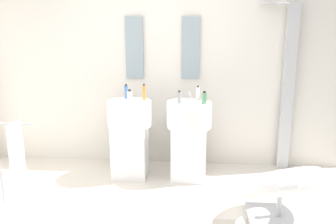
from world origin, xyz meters
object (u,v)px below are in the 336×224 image
at_px(pedestal_sink_right, 189,136).
at_px(soap_bottle_grey, 179,98).
at_px(soap_bottle_clear, 130,97).
at_px(soap_bottle_amber, 144,93).
at_px(soap_bottle_green, 204,98).
at_px(towel_rack, 13,151).
at_px(lounge_chair, 281,187).
at_px(pedestal_sink_left, 130,135).
at_px(shower_column, 287,85).
at_px(soap_bottle_white, 198,93).
at_px(soap_bottle_blue, 126,92).

relative_size(pedestal_sink_right, soap_bottle_grey, 6.94).
bearing_deg(pedestal_sink_right, soap_bottle_clear, -167.36).
bearing_deg(soap_bottle_grey, soap_bottle_amber, 161.02).
bearing_deg(soap_bottle_green, soap_bottle_clear, -173.92).
distance_m(towel_rack, soap_bottle_green, 2.04).
height_order(pedestal_sink_right, lounge_chair, pedestal_sink_right).
relative_size(pedestal_sink_right, soap_bottle_amber, 5.28).
distance_m(pedestal_sink_left, soap_bottle_amber, 0.53).
bearing_deg(soap_bottle_green, towel_rack, -154.11).
distance_m(shower_column, towel_rack, 3.16).
bearing_deg(soap_bottle_clear, soap_bottle_white, 18.98).
height_order(pedestal_sink_right, soap_bottle_amber, soap_bottle_amber).
height_order(shower_column, soap_bottle_white, shower_column).
height_order(lounge_chair, soap_bottle_grey, soap_bottle_grey).
bearing_deg(soap_bottle_blue, pedestal_sink_right, -10.12).
relative_size(pedestal_sink_left, soap_bottle_amber, 5.28).
relative_size(towel_rack, soap_bottle_white, 5.48).
distance_m(shower_column, soap_bottle_blue, 1.95).
bearing_deg(soap_bottle_clear, pedestal_sink_right, 12.64).
distance_m(soap_bottle_green, soap_bottle_blue, 0.94).
bearing_deg(towel_rack, lounge_chair, 0.17).
bearing_deg(pedestal_sink_left, soap_bottle_clear, -75.52).
height_order(pedestal_sink_right, shower_column, shower_column).
bearing_deg(soap_bottle_amber, pedestal_sink_right, -6.42).
distance_m(pedestal_sink_right, shower_column, 1.37).
bearing_deg(towel_rack, pedestal_sink_right, 29.76).
bearing_deg(soap_bottle_clear, shower_column, 16.62).
relative_size(soap_bottle_blue, soap_bottle_grey, 1.19).
bearing_deg(soap_bottle_grey, soap_bottle_white, 43.56).
height_order(soap_bottle_amber, soap_bottle_grey, soap_bottle_amber).
relative_size(pedestal_sink_left, soap_bottle_green, 7.31).
bearing_deg(lounge_chair, soap_bottle_grey, 138.91).
relative_size(lounge_chair, soap_bottle_blue, 6.05).
height_order(soap_bottle_blue, soap_bottle_grey, soap_bottle_blue).
distance_m(soap_bottle_blue, soap_bottle_grey, 0.68).
bearing_deg(soap_bottle_grey, pedestal_sink_right, 37.53).
distance_m(towel_rack, soap_bottle_clear, 1.31).
height_order(pedestal_sink_left, soap_bottle_green, soap_bottle_green).
height_order(pedestal_sink_left, soap_bottle_grey, soap_bottle_grey).
xyz_separation_m(soap_bottle_grey, soap_bottle_white, (0.21, 0.20, 0.01)).
relative_size(pedestal_sink_left, towel_rack, 1.08).
distance_m(shower_column, soap_bottle_amber, 1.75).
xyz_separation_m(pedestal_sink_left, pedestal_sink_right, (0.70, 0.00, 0.00)).
bearing_deg(pedestal_sink_right, soap_bottle_green, -19.56).
xyz_separation_m(lounge_chair, soap_bottle_green, (-0.69, 0.87, 0.64)).
relative_size(pedestal_sink_right, soap_bottle_blue, 5.81).
bearing_deg(soap_bottle_grey, shower_column, 20.64).
height_order(shower_column, lounge_chair, shower_column).
relative_size(pedestal_sink_left, pedestal_sink_right, 1.00).
height_order(soap_bottle_green, soap_bottle_grey, soap_bottle_grey).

